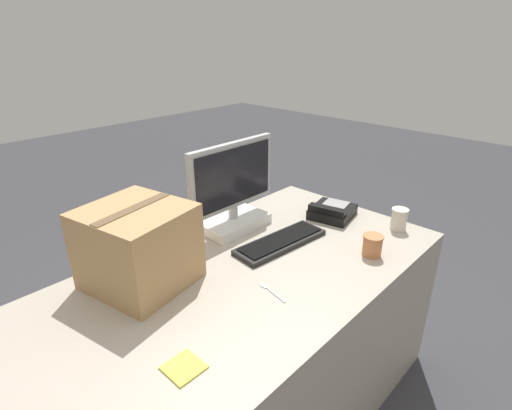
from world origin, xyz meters
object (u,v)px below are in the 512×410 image
object	(u,v)px
monitor	(233,195)
spoon	(268,289)
keyboard	(281,242)
paper_cup_left	(372,245)
sticky_note_pad	(184,367)
desk_phone	(332,211)
paper_cup_right	(399,219)
cardboard_box	(138,246)

from	to	relation	value
monitor	spoon	world-z (taller)	monitor
keyboard	paper_cup_left	distance (m)	0.38
monitor	sticky_note_pad	xyz separation A→B (m)	(-0.69, -0.53, -0.16)
desk_phone	spoon	size ratio (longest dim) A/B	1.72
paper_cup_right	spoon	size ratio (longest dim) A/B	0.73
keyboard	spoon	world-z (taller)	keyboard
desk_phone	paper_cup_right	size ratio (longest dim) A/B	2.35
desk_phone	sticky_note_pad	xyz separation A→B (m)	(-1.11, -0.25, -0.03)
keyboard	sticky_note_pad	bearing A→B (deg)	-155.01
paper_cup_left	sticky_note_pad	size ratio (longest dim) A/B	0.91
paper_cup_right	spoon	world-z (taller)	paper_cup_right
desk_phone	cardboard_box	xyz separation A→B (m)	(-0.96, 0.20, 0.12)
paper_cup_left	cardboard_box	distance (m)	0.93
monitor	sticky_note_pad	distance (m)	0.89
keyboard	desk_phone	xyz separation A→B (m)	(0.39, -0.00, 0.02)
paper_cup_right	desk_phone	bearing A→B (deg)	107.36
spoon	paper_cup_left	bearing A→B (deg)	-96.06
spoon	sticky_note_pad	size ratio (longest dim) A/B	1.44
keyboard	desk_phone	bearing A→B (deg)	4.84
monitor	desk_phone	bearing A→B (deg)	-33.63
monitor	paper_cup_right	xyz separation A→B (m)	(0.51, -0.58, -0.11)
paper_cup_right	cardboard_box	distance (m)	1.17
paper_cup_left	cardboard_box	bearing A→B (deg)	145.15
sticky_note_pad	desk_phone	bearing A→B (deg)	12.73
desk_phone	sticky_note_pad	world-z (taller)	desk_phone
monitor	keyboard	size ratio (longest dim) A/B	1.08
cardboard_box	spoon	bearing A→B (deg)	-52.82
keyboard	spoon	size ratio (longest dim) A/B	3.15
desk_phone	paper_cup_right	xyz separation A→B (m)	(0.09, -0.30, 0.02)
paper_cup_right	spoon	distance (m)	0.78
paper_cup_left	spoon	distance (m)	0.50
spoon	cardboard_box	world-z (taller)	cardboard_box
desk_phone	paper_cup_left	bearing A→B (deg)	-133.69
keyboard	desk_phone	distance (m)	0.39
paper_cup_right	sticky_note_pad	bearing A→B (deg)	177.48
cardboard_box	sticky_note_pad	bearing A→B (deg)	-108.63
monitor	spoon	size ratio (longest dim) A/B	3.41
monitor	desk_phone	distance (m)	0.52
monitor	desk_phone	xyz separation A→B (m)	(0.41, -0.28, -0.13)
keyboard	desk_phone	world-z (taller)	desk_phone
spoon	cardboard_box	xyz separation A→B (m)	(-0.28, 0.37, 0.15)
desk_phone	cardboard_box	distance (m)	0.98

